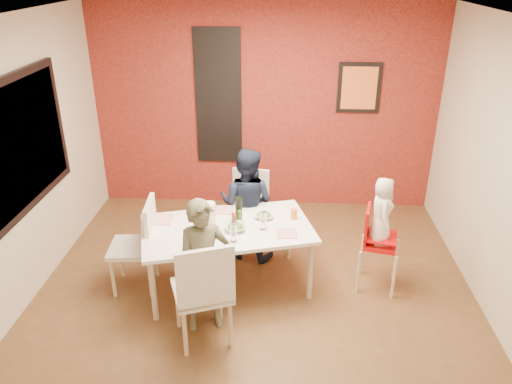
# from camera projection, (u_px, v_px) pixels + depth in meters

# --- Properties ---
(ground) EXTENTS (4.50, 4.50, 0.00)m
(ground) POSITION_uv_depth(u_px,v_px,m) (254.00, 298.00, 5.08)
(ground) COLOR brown
(ground) RESTS_ON ground
(ceiling) EXTENTS (4.50, 4.50, 0.02)m
(ceiling) POSITION_uv_depth(u_px,v_px,m) (254.00, 19.00, 3.94)
(ceiling) COLOR white
(ceiling) RESTS_ON wall_back
(wall_back) EXTENTS (4.50, 0.02, 2.70)m
(wall_back) POSITION_uv_depth(u_px,v_px,m) (265.00, 109.00, 6.54)
(wall_back) COLOR beige
(wall_back) RESTS_ON ground
(wall_front) EXTENTS (4.50, 0.02, 2.70)m
(wall_front) POSITION_uv_depth(u_px,v_px,m) (226.00, 354.00, 2.48)
(wall_front) COLOR beige
(wall_front) RESTS_ON ground
(wall_left) EXTENTS (0.02, 4.50, 2.70)m
(wall_left) POSITION_uv_depth(u_px,v_px,m) (13.00, 171.00, 4.63)
(wall_left) COLOR beige
(wall_left) RESTS_ON ground
(wall_right) EXTENTS (0.02, 4.50, 2.70)m
(wall_right) POSITION_uv_depth(u_px,v_px,m) (509.00, 182.00, 4.39)
(wall_right) COLOR beige
(wall_right) RESTS_ON ground
(brick_accent_wall) EXTENTS (4.50, 0.02, 2.70)m
(brick_accent_wall) POSITION_uv_depth(u_px,v_px,m) (264.00, 109.00, 6.53)
(brick_accent_wall) COLOR maroon
(brick_accent_wall) RESTS_ON ground
(picture_window_frame) EXTENTS (0.05, 1.70, 1.30)m
(picture_window_frame) POSITION_uv_depth(u_px,v_px,m) (22.00, 143.00, 4.72)
(picture_window_frame) COLOR black
(picture_window_frame) RESTS_ON wall_left
(picture_window_pane) EXTENTS (0.02, 1.55, 1.15)m
(picture_window_pane) POSITION_uv_depth(u_px,v_px,m) (23.00, 143.00, 4.72)
(picture_window_pane) COLOR black
(picture_window_pane) RESTS_ON wall_left
(glassblock_strip) EXTENTS (0.55, 0.03, 1.70)m
(glassblock_strip) POSITION_uv_depth(u_px,v_px,m) (218.00, 97.00, 6.48)
(glassblock_strip) COLOR silver
(glassblock_strip) RESTS_ON wall_back
(glassblock_surround) EXTENTS (0.60, 0.03, 1.76)m
(glassblock_surround) POSITION_uv_depth(u_px,v_px,m) (218.00, 97.00, 6.48)
(glassblock_surround) COLOR black
(glassblock_surround) RESTS_ON wall_back
(art_print_frame) EXTENTS (0.54, 0.03, 0.64)m
(art_print_frame) POSITION_uv_depth(u_px,v_px,m) (359.00, 88.00, 6.32)
(art_print_frame) COLOR black
(art_print_frame) RESTS_ON wall_back
(art_print_canvas) EXTENTS (0.44, 0.01, 0.54)m
(art_print_canvas) POSITION_uv_depth(u_px,v_px,m) (359.00, 88.00, 6.31)
(art_print_canvas) COLOR orange
(art_print_canvas) RESTS_ON wall_back
(dining_table) EXTENTS (1.87, 1.35, 0.70)m
(dining_table) POSITION_uv_depth(u_px,v_px,m) (227.00, 233.00, 5.01)
(dining_table) COLOR white
(dining_table) RESTS_ON ground
(chair_near) EXTENTS (0.62, 0.62, 1.05)m
(chair_near) POSITION_uv_depth(u_px,v_px,m) (204.00, 289.00, 4.24)
(chair_near) COLOR silver
(chair_near) RESTS_ON ground
(chair_far) EXTENTS (0.48, 0.48, 0.93)m
(chair_far) POSITION_uv_depth(u_px,v_px,m) (249.00, 205.00, 5.83)
(chair_far) COLOR silver
(chair_far) RESTS_ON ground
(chair_left) EXTENTS (0.49, 0.49, 0.98)m
(chair_left) POSITION_uv_depth(u_px,v_px,m) (140.00, 240.00, 5.04)
(chair_left) COLOR silver
(chair_left) RESTS_ON ground
(high_chair) EXTENTS (0.45, 0.45, 0.90)m
(high_chair) POSITION_uv_depth(u_px,v_px,m) (376.00, 240.00, 5.06)
(high_chair) COLOR red
(high_chair) RESTS_ON ground
(child_near) EXTENTS (0.55, 0.45, 1.29)m
(child_near) POSITION_uv_depth(u_px,v_px,m) (204.00, 266.00, 4.44)
(child_near) COLOR #52503A
(child_near) RESTS_ON ground
(child_far) EXTENTS (0.75, 0.66, 1.31)m
(child_far) POSITION_uv_depth(u_px,v_px,m) (247.00, 204.00, 5.56)
(child_far) COLOR black
(child_far) RESTS_ON ground
(toddler) EXTENTS (0.23, 0.34, 0.70)m
(toddler) POSITION_uv_depth(u_px,v_px,m) (382.00, 211.00, 4.91)
(toddler) COLOR white
(toddler) RESTS_ON high_chair
(plate_near_left) EXTENTS (0.27, 0.27, 0.01)m
(plate_near_left) POSITION_uv_depth(u_px,v_px,m) (194.00, 251.00, 4.56)
(plate_near_left) COLOR white
(plate_near_left) RESTS_ON dining_table
(plate_far_mid) EXTENTS (0.22, 0.22, 0.01)m
(plate_far_mid) POSITION_uv_depth(u_px,v_px,m) (224.00, 210.00, 5.31)
(plate_far_mid) COLOR white
(plate_far_mid) RESTS_ON dining_table
(plate_near_right) EXTENTS (0.22, 0.22, 0.01)m
(plate_near_right) POSITION_uv_depth(u_px,v_px,m) (287.00, 233.00, 4.86)
(plate_near_right) COLOR white
(plate_near_right) RESTS_ON dining_table
(plate_far_left) EXTENTS (0.25, 0.25, 0.01)m
(plate_far_left) POSITION_uv_depth(u_px,v_px,m) (160.00, 220.00, 5.11)
(plate_far_left) COLOR white
(plate_far_left) RESTS_ON dining_table
(salad_bowl_a) EXTENTS (0.24, 0.24, 0.05)m
(salad_bowl_a) POSITION_uv_depth(u_px,v_px,m) (235.00, 227.00, 4.92)
(salad_bowl_a) COLOR silver
(salad_bowl_a) RESTS_ON dining_table
(salad_bowl_b) EXTENTS (0.20, 0.20, 0.05)m
(salad_bowl_b) POSITION_uv_depth(u_px,v_px,m) (264.00, 216.00, 5.16)
(salad_bowl_b) COLOR white
(salad_bowl_b) RESTS_ON dining_table
(wine_bottle) EXTENTS (0.07, 0.07, 0.27)m
(wine_bottle) POSITION_uv_depth(u_px,v_px,m) (239.00, 209.00, 5.05)
(wine_bottle) COLOR black
(wine_bottle) RESTS_ON dining_table
(wine_glass_a) EXTENTS (0.06, 0.06, 0.18)m
(wine_glass_a) POSITION_uv_depth(u_px,v_px,m) (234.00, 233.00, 4.70)
(wine_glass_a) COLOR white
(wine_glass_a) RESTS_ON dining_table
(wine_glass_b) EXTENTS (0.07, 0.07, 0.19)m
(wine_glass_b) POSITION_uv_depth(u_px,v_px,m) (263.00, 220.00, 4.91)
(wine_glass_b) COLOR white
(wine_glass_b) RESTS_ON dining_table
(paper_towel_roll) EXTENTS (0.13, 0.13, 0.29)m
(paper_towel_roll) POSITION_uv_depth(u_px,v_px,m) (209.00, 217.00, 4.87)
(paper_towel_roll) COLOR white
(paper_towel_roll) RESTS_ON dining_table
(condiment_red) EXTENTS (0.04, 0.04, 0.15)m
(condiment_red) POSITION_uv_depth(u_px,v_px,m) (233.00, 219.00, 4.98)
(condiment_red) COLOR red
(condiment_red) RESTS_ON dining_table
(condiment_green) EXTENTS (0.04, 0.04, 0.15)m
(condiment_green) POSITION_uv_depth(u_px,v_px,m) (240.00, 217.00, 5.02)
(condiment_green) COLOR #327226
(condiment_green) RESTS_ON dining_table
(condiment_brown) EXTENTS (0.03, 0.03, 0.13)m
(condiment_brown) POSITION_uv_depth(u_px,v_px,m) (235.00, 221.00, 4.97)
(condiment_brown) COLOR brown
(condiment_brown) RESTS_ON dining_table
(sippy_cup) EXTENTS (0.07, 0.07, 0.11)m
(sippy_cup) POSITION_uv_depth(u_px,v_px,m) (294.00, 214.00, 5.12)
(sippy_cup) COLOR orange
(sippy_cup) RESTS_ON dining_table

